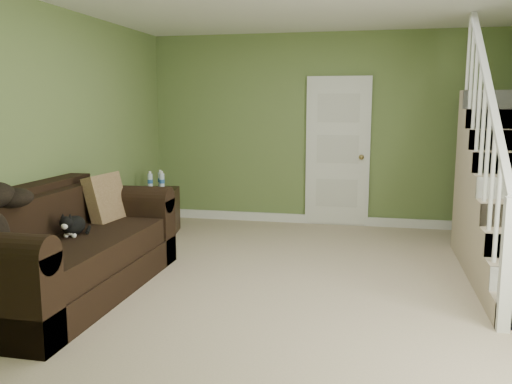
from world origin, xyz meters
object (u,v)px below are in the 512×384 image
at_px(sofa, 65,254).
at_px(cat, 72,226).
at_px(side_table, 158,210).
at_px(banana, 37,255).

relative_size(sofa, cat, 5.11).
bearing_deg(side_table, sofa, -87.57).
relative_size(sofa, side_table, 2.97).
xyz_separation_m(sofa, banana, (0.18, -0.65, 0.18)).
bearing_deg(sofa, side_table, 92.43).
bearing_deg(banana, sofa, 81.88).
bearing_deg(banana, side_table, 71.98).
bearing_deg(sofa, banana, -74.83).
height_order(cat, banana, cat).
distance_m(side_table, cat, 2.29).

